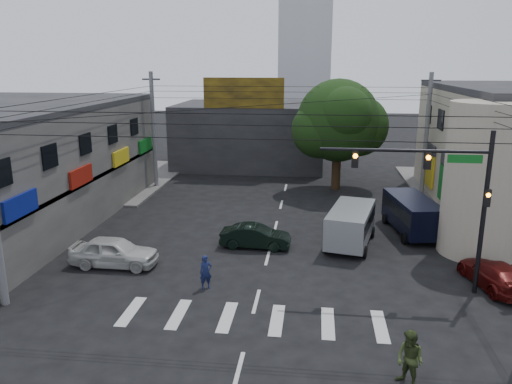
% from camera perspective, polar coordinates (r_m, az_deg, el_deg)
% --- Properties ---
extents(ground, '(160.00, 160.00, 0.00)m').
position_cam_1_polar(ground, '(24.49, 0.89, -9.21)').
color(ground, black).
rests_on(ground, ground).
extents(sidewalk_far_left, '(16.00, 16.00, 0.15)m').
position_cam_1_polar(sidewalk_far_left, '(46.16, -19.42, 1.51)').
color(sidewalk_far_left, '#514F4C').
rests_on(sidewalk_far_left, ground).
extents(corner_column, '(4.00, 4.00, 8.00)m').
position_cam_1_polar(corner_column, '(28.30, 24.60, 1.26)').
color(corner_column, '#A29880').
rests_on(corner_column, ground).
extents(building_far, '(14.00, 10.00, 6.00)m').
position_cam_1_polar(building_far, '(49.17, -0.57, 6.58)').
color(building_far, '#232326').
rests_on(building_far, ground).
extents(billboard, '(7.00, 0.30, 2.60)m').
position_cam_1_polar(billboard, '(43.91, -1.43, 11.25)').
color(billboard, olive).
rests_on(billboard, building_far).
extents(street_tree, '(6.40, 6.40, 8.70)m').
position_cam_1_polar(street_tree, '(39.56, 9.37, 8.03)').
color(street_tree, black).
rests_on(street_tree, ground).
extents(traffic_gantry, '(7.10, 0.35, 7.20)m').
position_cam_1_polar(traffic_gantry, '(22.55, 20.84, 0.67)').
color(traffic_gantry, black).
rests_on(traffic_gantry, ground).
extents(utility_pole_far_left, '(0.32, 0.32, 9.20)m').
position_cam_1_polar(utility_pole_far_left, '(40.71, -11.61, 6.87)').
color(utility_pole_far_left, '#59595B').
rests_on(utility_pole_far_left, ground).
extents(utility_pole_far_right, '(0.32, 0.32, 9.20)m').
position_cam_1_polar(utility_pole_far_right, '(39.50, 18.89, 6.15)').
color(utility_pole_far_right, '#59595B').
rests_on(utility_pole_far_right, ground).
extents(dark_sedan, '(1.55, 3.91, 1.26)m').
position_cam_1_polar(dark_sedan, '(27.45, -0.06, -5.09)').
color(dark_sedan, black).
rests_on(dark_sedan, ground).
extents(white_compact, '(1.83, 4.39, 1.49)m').
position_cam_1_polar(white_compact, '(25.98, -15.90, -6.59)').
color(white_compact, beige).
rests_on(white_compact, ground).
extents(maroon_sedan, '(3.67, 5.03, 1.23)m').
position_cam_1_polar(maroon_sedan, '(25.22, 25.56, -8.49)').
color(maroon_sedan, '#480B0A').
rests_on(maroon_sedan, ground).
extents(silver_minivan, '(5.80, 4.15, 2.12)m').
position_cam_1_polar(silver_minivan, '(28.17, 10.75, -3.92)').
color(silver_minivan, gray).
rests_on(silver_minivan, ground).
extents(navy_van, '(5.99, 3.77, 2.13)m').
position_cam_1_polar(navy_van, '(30.97, 17.39, -2.62)').
color(navy_van, black).
rests_on(navy_van, ground).
extents(traffic_officer, '(0.87, 0.83, 1.56)m').
position_cam_1_polar(traffic_officer, '(22.73, -5.77, -9.10)').
color(traffic_officer, '#121A41').
rests_on(traffic_officer, ground).
extents(pedestrian_olive, '(1.65, 1.65, 1.91)m').
position_cam_1_polar(pedestrian_olive, '(17.00, 17.16, -17.84)').
color(pedestrian_olive, '#2F3C1B').
rests_on(pedestrian_olive, ground).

